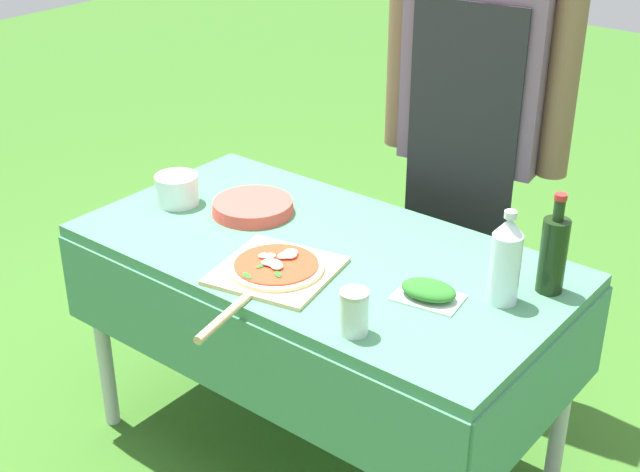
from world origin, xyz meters
The scene contains 10 objects.
ground_plane centered at (0.00, 0.00, 0.00)m, with size 12.00×12.00×0.00m, color #386B23.
prep_table centered at (0.00, 0.00, 0.66)m, with size 1.45×0.77×0.75m.
person_cook centered at (0.10, 0.67, 0.99)m, with size 0.63×0.26×1.68m.
pizza_on_peel centered at (0.00, -0.20, 0.77)m, with size 0.36×0.56×0.05m.
oil_bottle centered at (0.62, 0.19, 0.86)m, with size 0.07×0.07×0.28m.
water_bottle centered at (0.55, 0.07, 0.87)m, with size 0.08×0.08×0.26m.
herb_container centered at (0.39, -0.04, 0.78)m, with size 0.19×0.14×0.05m.
mixing_tub centered at (-0.55, -0.04, 0.80)m, with size 0.14×0.14×0.09m, color silver.
plate_stack centered at (-0.32, 0.06, 0.77)m, with size 0.26×0.26×0.04m.
sauce_jar centered at (0.34, -0.29, 0.80)m, with size 0.07×0.07×0.12m.
Camera 1 is at (1.41, -1.77, 1.95)m, focal length 50.00 mm.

